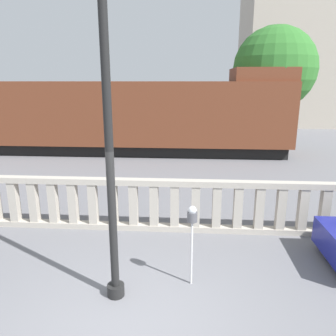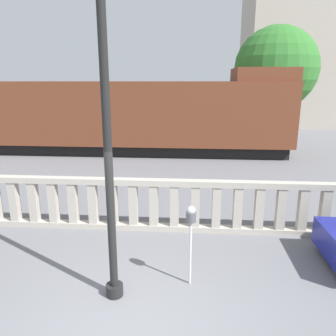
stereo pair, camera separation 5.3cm
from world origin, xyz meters
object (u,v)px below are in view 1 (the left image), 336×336
Objects in this scene: lamppost at (108,129)px; train_near at (105,115)px; tree_left at (275,69)px; parking_meter at (192,222)px.

lamppost reaches higher than train_near.
tree_left is (8.28, 0.54, 2.23)m from train_near.
train_near is at bearing 111.49° from parking_meter.
lamppost is 0.28× the size of train_near.
parking_meter is at bearing -68.51° from train_near.
lamppost is 13.17m from tree_left.
parking_meter is 0.24× the size of tree_left.
tree_left is at bearing 3.75° from train_near.
parking_meter is 12.59m from tree_left.
train_near is at bearing 105.03° from lamppost.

